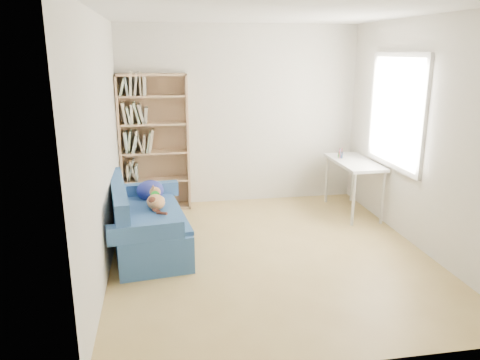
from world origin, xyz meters
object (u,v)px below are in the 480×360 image
sofa (145,223)px  desk (354,167)px  bookshelf (155,148)px  pen_cup (341,154)px

sofa → desk: size_ratio=1.54×
bookshelf → desk: size_ratio=1.74×
bookshelf → pen_cup: size_ratio=12.94×
pen_cup → bookshelf: bearing=169.9°
desk → pen_cup: bearing=124.5°
desk → sofa: bearing=-165.0°
bookshelf → desk: bookshelf is taller
desk → pen_cup: 0.27m
bookshelf → sofa: bearing=-95.2°
sofa → bookshelf: bookshelf is taller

